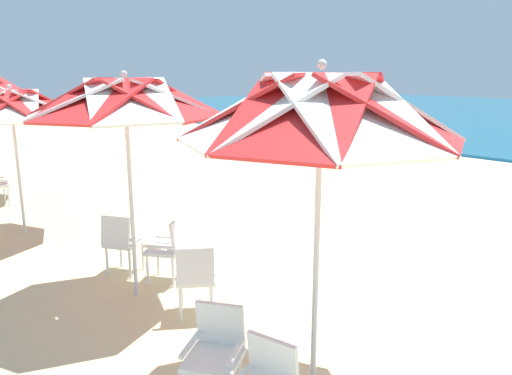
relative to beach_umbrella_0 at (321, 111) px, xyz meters
name	(u,v)px	position (x,y,z in m)	size (l,w,h in m)	color
beach_umbrella_0	(321,111)	(0.00, 0.00, 0.00)	(2.30, 2.30, 2.85)	silver
plastic_chair_0	(216,350)	(-0.42, -0.77, -1.95)	(0.61, 0.62, 0.87)	white
beach_umbrella_1	(125,100)	(-2.74, -0.18, -0.02)	(2.32, 2.32, 2.76)	silver
plastic_chair_2	(169,246)	(-2.81, 0.37, -1.95)	(0.63, 0.62, 0.87)	white
plastic_chair_3	(196,276)	(-1.78, 0.04, -1.95)	(0.63, 0.62, 0.87)	white
plastic_chair_4	(121,240)	(-3.45, 0.03, -1.95)	(0.61, 0.62, 0.87)	white
beach_umbrella_2	(11,106)	(-6.21, -0.34, -0.25)	(2.24, 2.24, 2.55)	silver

